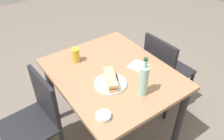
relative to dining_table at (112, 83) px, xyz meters
The scene contains 11 objects.
ground_plane 0.63m from the dining_table, ahead, with size 8.00×8.00×0.00m, color #6B6056.
dining_table is the anchor object (origin of this frame).
chair_far 0.65m from the dining_table, 89.71° to the left, with size 0.42×0.42×0.86m.
chair_near 0.66m from the dining_table, 101.35° to the right, with size 0.43×0.43×0.86m.
plate_near 0.20m from the dining_table, 39.58° to the right, with size 0.25×0.25×0.01m, color white.
baguette_sandwich_near 0.22m from the dining_table, 39.58° to the right, with size 0.24×0.16×0.07m.
knife_near 0.19m from the dining_table, 17.12° to the right, with size 0.16×0.10×0.01m.
water_bottle 0.41m from the dining_table, ahead, with size 0.07×0.07×0.31m.
beer_glass 0.39m from the dining_table, 151.50° to the right, with size 0.07×0.07×0.12m, color gold.
olive_bowl 0.50m from the dining_table, 42.11° to the right, with size 0.10×0.10×0.03m, color silver.
paper_napkin 0.26m from the dining_table, 74.29° to the left, with size 0.14×0.14×0.00m, color white.
Camera 1 is at (1.18, -0.84, 1.89)m, focal length 36.57 mm.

